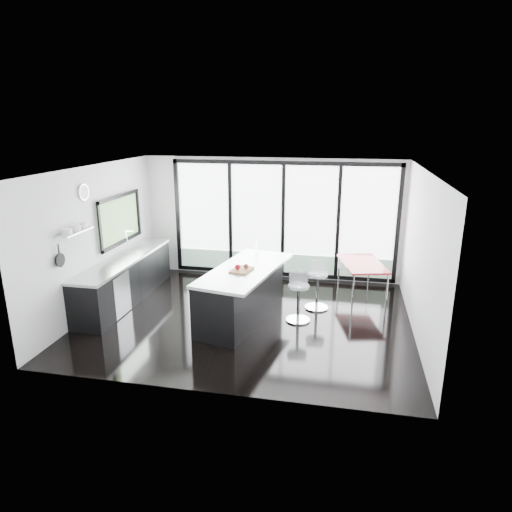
% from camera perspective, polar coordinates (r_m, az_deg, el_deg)
% --- Properties ---
extents(floor, '(6.00, 5.00, 0.00)m').
position_cam_1_polar(floor, '(8.72, -1.05, -7.78)').
color(floor, black).
rests_on(floor, ground).
extents(ceiling, '(6.00, 5.00, 0.00)m').
position_cam_1_polar(ceiling, '(7.98, -1.15, 10.85)').
color(ceiling, white).
rests_on(ceiling, wall_back).
extents(wall_back, '(6.00, 0.09, 2.80)m').
position_cam_1_polar(wall_back, '(10.58, 3.25, 3.87)').
color(wall_back, silver).
rests_on(wall_back, ground).
extents(wall_front, '(6.00, 0.00, 2.80)m').
position_cam_1_polar(wall_front, '(5.95, -6.35, -5.21)').
color(wall_front, silver).
rests_on(wall_front, ground).
extents(wall_left, '(0.26, 5.00, 2.80)m').
position_cam_1_polar(wall_left, '(9.52, -18.52, 3.38)').
color(wall_left, silver).
rests_on(wall_left, ground).
extents(wall_right, '(0.00, 5.00, 2.80)m').
position_cam_1_polar(wall_right, '(8.15, 19.95, -0.07)').
color(wall_right, silver).
rests_on(wall_right, ground).
extents(counter_cabinets, '(0.69, 3.24, 1.36)m').
position_cam_1_polar(counter_cabinets, '(9.78, -16.03, -2.76)').
color(counter_cabinets, black).
rests_on(counter_cabinets, floor).
extents(island, '(1.47, 2.60, 1.30)m').
position_cam_1_polar(island, '(8.55, -1.83, -4.58)').
color(island, black).
rests_on(island, floor).
extents(bar_stool_near, '(0.52, 0.52, 0.72)m').
position_cam_1_polar(bar_stool_near, '(8.51, 5.32, -5.84)').
color(bar_stool_near, silver).
rests_on(bar_stool_near, floor).
extents(bar_stool_far, '(0.52, 0.52, 0.74)m').
position_cam_1_polar(bar_stool_far, '(9.10, 7.64, -4.34)').
color(bar_stool_far, silver).
rests_on(bar_stool_far, floor).
extents(red_table, '(1.09, 1.52, 0.74)m').
position_cam_1_polar(red_table, '(9.91, 13.05, -2.87)').
color(red_table, '#AA1D24').
rests_on(red_table, floor).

